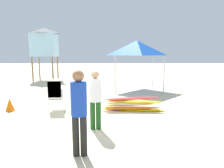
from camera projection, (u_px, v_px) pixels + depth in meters
The scene contains 8 objects.
ground at pixel (70, 129), 5.44m from camera, with size 80.00×80.00×0.00m, color beige.
stacked_plastic_chairs at pixel (55, 92), 7.20m from camera, with size 0.48×0.48×1.20m.
surfboard_pile at pixel (132, 104), 7.22m from camera, with size 2.41×0.71×0.48m.
lifeguard_near_left at pixel (95, 96), 5.32m from camera, with size 0.32×0.32×1.63m.
lifeguard_near_center at pixel (79, 107), 3.89m from camera, with size 0.32×0.32×1.76m.
popup_canopy at pixel (137, 48), 11.11m from camera, with size 2.54×2.54×2.83m.
lifeguard_tower at pixel (44, 42), 15.65m from camera, with size 1.98×1.98×4.14m.
traffic_cone_near at pixel (10, 105), 7.16m from camera, with size 0.33×0.33×0.47m, color orange.
Camera 1 is at (1.06, -5.22, 2.06)m, focal length 31.41 mm.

